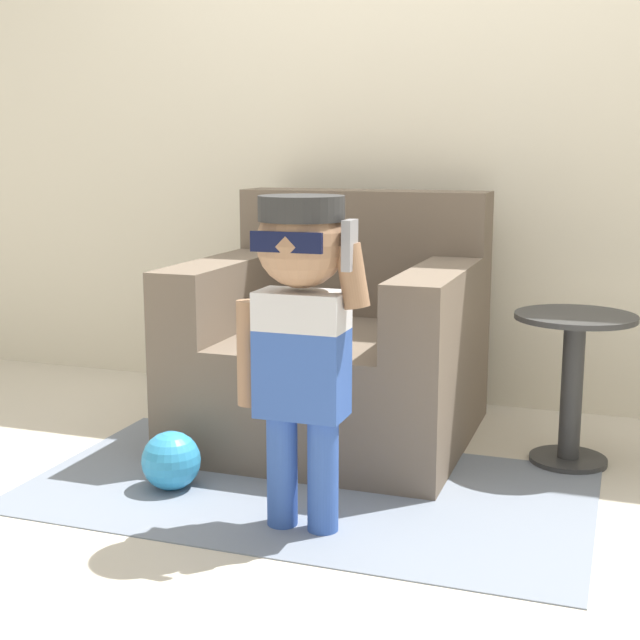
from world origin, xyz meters
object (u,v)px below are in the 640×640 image
Objects in this scene: armchair at (338,348)px; toy_ball at (171,461)px; side_table at (573,374)px; person_child at (301,311)px.

armchair is 5.31× the size of toy_ball.
person_child is at bearing -129.91° from side_table.
toy_ball is at bearing -150.40° from side_table.
side_table is (0.66, 0.79, -0.31)m from person_child.
person_child reaches higher than toy_ball.
armchair is 1.91× the size of side_table.
person_child is at bearing -16.20° from toy_ball.
toy_ball is (-0.31, -0.70, -0.23)m from armchair.
armchair is 0.84m from side_table.
toy_ball is (-1.15, -0.65, -0.22)m from side_table.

